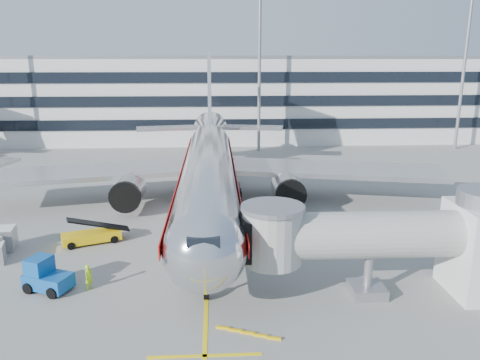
{
  "coord_description": "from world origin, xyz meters",
  "views": [
    {
      "loc": [
        0.7,
        -35.35,
        15.0
      ],
      "look_at": [
        2.98,
        7.06,
        4.0
      ],
      "focal_mm": 35.0,
      "sensor_mm": 36.0,
      "label": 1
    }
  ],
  "objects_px": {
    "belt_loader": "(92,235)",
    "ramp_worker": "(89,277)",
    "cargo_container_right": "(4,239)",
    "main_jet": "(209,167)",
    "baggage_tug": "(46,276)"
  },
  "relations": [
    {
      "from": "belt_loader",
      "to": "ramp_worker",
      "type": "distance_m",
      "value": 8.49
    },
    {
      "from": "main_jet",
      "to": "baggage_tug",
      "type": "bearing_deg",
      "value": -120.91
    },
    {
      "from": "main_jet",
      "to": "ramp_worker",
      "type": "bearing_deg",
      "value": -113.68
    },
    {
      "from": "main_jet",
      "to": "belt_loader",
      "type": "distance_m",
      "value": 14.22
    },
    {
      "from": "main_jet",
      "to": "cargo_container_right",
      "type": "relative_size",
      "value": 25.69
    },
    {
      "from": "baggage_tug",
      "to": "ramp_worker",
      "type": "xyz_separation_m",
      "value": [
        2.84,
        -0.06,
        -0.12
      ]
    },
    {
      "from": "belt_loader",
      "to": "cargo_container_right",
      "type": "bearing_deg",
      "value": -171.11
    },
    {
      "from": "cargo_container_right",
      "to": "ramp_worker",
      "type": "xyz_separation_m",
      "value": [
        8.62,
        -7.22,
        -0.07
      ]
    },
    {
      "from": "cargo_container_right",
      "to": "belt_loader",
      "type": "bearing_deg",
      "value": 8.89
    },
    {
      "from": "belt_loader",
      "to": "cargo_container_right",
      "type": "height_order",
      "value": "belt_loader"
    },
    {
      "from": "ramp_worker",
      "to": "cargo_container_right",
      "type": "bearing_deg",
      "value": 79.82
    },
    {
      "from": "baggage_tug",
      "to": "ramp_worker",
      "type": "height_order",
      "value": "baggage_tug"
    },
    {
      "from": "cargo_container_right",
      "to": "ramp_worker",
      "type": "bearing_deg",
      "value": -39.93
    },
    {
      "from": "main_jet",
      "to": "ramp_worker",
      "type": "height_order",
      "value": "main_jet"
    },
    {
      "from": "belt_loader",
      "to": "baggage_tug",
      "type": "bearing_deg",
      "value": -96.53
    }
  ]
}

